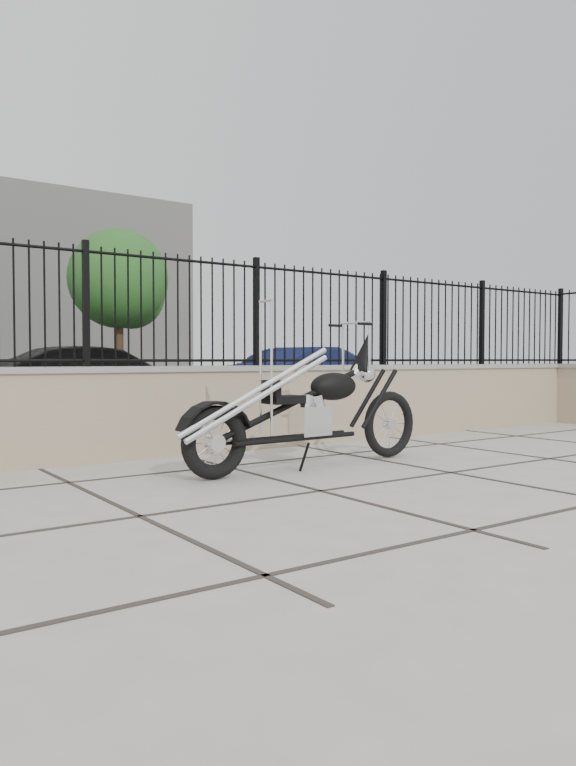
{
  "coord_description": "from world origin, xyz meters",
  "views": [
    {
      "loc": [
        -3.26,
        -4.19,
        1.03
      ],
      "look_at": [
        0.59,
        1.28,
        0.8
      ],
      "focal_mm": 32.0,
      "sensor_mm": 36.0,
      "label": 1
    }
  ],
  "objects": [
    {
      "name": "ground_plane",
      "position": [
        0.0,
        0.0,
        0.0
      ],
      "size": [
        90.0,
        90.0,
        0.0
      ],
      "primitive_type": "plane",
      "color": "#99968E",
      "rests_on": "ground"
    },
    {
      "name": "retaining_wall",
      "position": [
        0.0,
        2.5,
        0.48
      ],
      "size": [
        14.0,
        0.36,
        0.96
      ],
      "primitive_type": "cube",
      "color": "gray",
      "rests_on": "ground_plane"
    },
    {
      "name": "iron_fence",
      "position": [
        0.0,
        2.5,
        1.56
      ],
      "size": [
        14.0,
        0.08,
        1.2
      ],
      "primitive_type": "cube",
      "color": "black",
      "rests_on": "retaining_wall"
    },
    {
      "name": "chopper_motorcycle",
      "position": [
        0.59,
        0.98,
        0.8
      ],
      "size": [
        2.68,
        0.58,
        1.6
      ],
      "primitive_type": null,
      "rotation": [
        0.0,
        0.0,
        0.04
      ],
      "color": "black",
      "rests_on": "ground_plane"
    },
    {
      "name": "car_black",
      "position": [
        0.87,
        7.2,
        0.63
      ],
      "size": [
        4.32,
        1.76,
        1.25
      ],
      "primitive_type": "imported",
      "rotation": [
        0.0,
        0.0,
        1.57
      ],
      "color": "black",
      "rests_on": "parking_lot"
    },
    {
      "name": "car_blue",
      "position": [
        5.41,
        7.07,
        0.64
      ],
      "size": [
        4.05,
        2.0,
        1.28
      ],
      "primitive_type": "imported",
      "rotation": [
        0.0,
        0.0,
        1.74
      ],
      "color": "#0F1638",
      "rests_on": "parking_lot"
    },
    {
      "name": "bollard_b",
      "position": [
        3.4,
        4.25,
        0.46
      ],
      "size": [
        0.12,
        0.12,
        0.93
      ],
      "primitive_type": "cylinder",
      "rotation": [
        0.0,
        0.0,
        0.11
      ],
      "color": "#0B29AF",
      "rests_on": "ground_plane"
    },
    {
      "name": "bollard_c",
      "position": [
        6.33,
        4.85,
        0.47
      ],
      "size": [
        0.14,
        0.14,
        0.94
      ],
      "primitive_type": "cylinder",
      "rotation": [
        0.0,
        0.0,
        -0.3
      ],
      "color": "#0B50A5",
      "rests_on": "ground_plane"
    },
    {
      "name": "tree_right",
      "position": [
        4.96,
        16.99,
        3.77
      ],
      "size": [
        3.19,
        3.19,
        5.38
      ],
      "rotation": [
        0.0,
        0.0,
        -0.28
      ],
      "color": "#382619",
      "rests_on": "ground_plane"
    }
  ]
}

